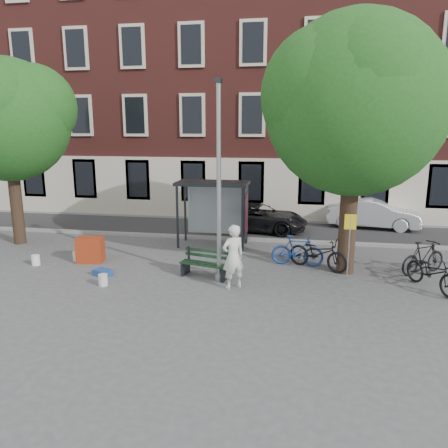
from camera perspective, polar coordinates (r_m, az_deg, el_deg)
ground at (r=13.95m, az=-0.65°, el=-7.34°), size 90.00×90.00×0.00m
road at (r=20.59m, az=2.90°, el=-0.72°), size 40.00×4.00×0.01m
curb_near at (r=18.65m, az=2.15°, el=-1.96°), size 40.00×0.25×0.12m
curb_far at (r=22.52m, az=3.52°, el=0.58°), size 40.00×0.25×0.12m
building_row at (r=26.09m, az=4.77°, el=17.55°), size 30.00×8.00×14.00m
lamppost at (r=13.26m, az=-0.68°, el=4.04°), size 0.28×0.35×6.11m
tree_right at (r=14.38m, az=16.92°, el=15.50°), size 5.76×5.60×8.20m
tree_left at (r=19.45m, az=-26.67°, el=12.68°), size 5.18×4.86×7.40m
bus_shelter at (r=17.49m, az=-0.17°, el=3.29°), size 2.85×1.45×2.62m
painter at (r=13.02m, az=1.20°, el=-4.29°), size 0.85×0.80×1.95m
bench at (r=14.14m, az=-2.41°, el=-5.38°), size 1.74×0.90×0.85m
bike_a at (r=15.17m, az=12.19°, el=-3.73°), size 2.25×1.68×1.13m
bike_b at (r=15.41m, az=9.56°, el=-3.45°), size 1.83×0.62×1.08m
bike_c at (r=14.39m, az=25.56°, el=-5.71°), size 1.59×2.16×1.09m
bike_d at (r=15.77m, az=24.59°, el=-4.01°), size 1.84×1.50×1.12m
car_dark at (r=20.31m, az=4.48°, el=0.87°), size 4.73×2.62×1.25m
car_silver at (r=21.96m, az=18.87°, el=1.30°), size 4.39×2.02×1.39m
red_stand at (r=16.36m, az=-17.05°, el=-3.22°), size 0.99×0.74×0.90m
blue_crate at (r=14.87m, az=-15.57°, el=-6.12°), size 0.66×0.58×0.20m
bucket_a at (r=16.71m, az=-23.38°, el=-4.35°), size 0.31×0.31×0.36m
bucket_b at (r=13.94m, az=-15.53°, el=-7.06°), size 0.28×0.28×0.36m
bucket_c at (r=16.70m, az=-18.68°, el=-3.98°), size 0.30×0.30×0.36m
notice_sign at (r=14.17m, az=16.11°, el=-0.93°), size 0.36×0.04×2.11m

